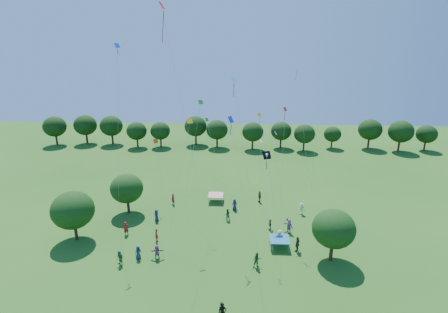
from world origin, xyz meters
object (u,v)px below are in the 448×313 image
near_tree_west (73,210)px  tent_red_stripe (216,195)px  tent_blue (279,239)px  near_tree_north (127,188)px  pirate_kite (267,157)px  red_high_kite (171,53)px  near_tree_east (334,229)px  man_in_black (222,313)px

near_tree_west → tent_red_stripe: near_tree_west is taller
tent_red_stripe → tent_blue: (8.18, -11.89, 0.00)m
near_tree_north → tent_blue: bearing=-21.0°
pirate_kite → red_high_kite: red_high_kite is taller
near_tree_west → tent_red_stripe: 19.73m
tent_blue → tent_red_stripe: bearing=124.5°
near_tree_north → near_tree_east: near_tree_east is taller
tent_red_stripe → pirate_kite: (6.76, -7.11, 8.28)m
pirate_kite → near_tree_north: bearing=171.1°
near_tree_west → man_in_black: (18.20, -12.32, -2.84)m
near_tree_north → tent_blue: size_ratio=2.56×
tent_red_stripe → tent_blue: size_ratio=1.00×
near_tree_east → tent_red_stripe: (-13.50, 14.11, -2.76)m
tent_red_stripe → red_high_kite: red_high_kite is taller
tent_red_stripe → pirate_kite: pirate_kite is taller
near_tree_east → tent_red_stripe: bearing=133.7°
man_in_black → red_high_kite: size_ratio=0.08×
tent_blue → man_in_black: bearing=-116.4°
near_tree_north → red_high_kite: (8.28, -6.94, 17.80)m
near_tree_north → man_in_black: (14.12, -19.48, -2.64)m
tent_red_stripe → near_tree_east: bearing=-46.3°
near_tree_north → pirate_kite: 19.63m
near_tree_east → pirate_kite: bearing=133.9°
near_tree_west → man_in_black: size_ratio=3.07×
near_tree_west → red_high_kite: size_ratio=0.24×
near_tree_west → pirate_kite: (22.64, 4.26, 5.49)m
red_high_kite → pirate_kite: bearing=21.5°
near_tree_east → pirate_kite: (-6.74, 7.00, 5.52)m
tent_blue → red_high_kite: (-11.70, 0.73, 20.39)m
near_tree_north → red_high_kite: red_high_kite is taller
near_tree_east → tent_red_stripe: 19.73m
near_tree_north → red_high_kite: 20.82m
near_tree_west → red_high_kite: 21.51m
near_tree_east → red_high_kite: 24.69m
near_tree_west → tent_red_stripe: (15.88, 11.37, -2.79)m
tent_red_stripe → red_high_kite: (-3.52, -11.16, 20.39)m
near_tree_west → tent_blue: 24.22m
tent_red_stripe → man_in_black: bearing=-84.4°
pirate_kite → man_in_black: bearing=-105.0°
near_tree_east → near_tree_north: bearing=158.6°
near_tree_north → pirate_kite: pirate_kite is taller
near_tree_west → pirate_kite: 23.68m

